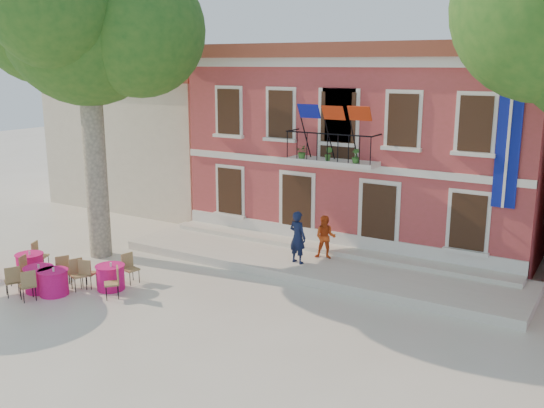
{
  "coord_description": "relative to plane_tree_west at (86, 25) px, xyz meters",
  "views": [
    {
      "loc": [
        10.86,
        -13.13,
        6.81
      ],
      "look_at": [
        0.82,
        3.5,
        2.28
      ],
      "focal_mm": 40.0,
      "sensor_mm": 36.0,
      "label": 1
    }
  ],
  "objects": [
    {
      "name": "ground",
      "position": [
        5.29,
        -1.63,
        -8.03
      ],
      "size": [
        90.0,
        90.0,
        0.0
      ],
      "primitive_type": "plane",
      "color": "beige",
      "rests_on": "ground"
    },
    {
      "name": "terrace",
      "position": [
        7.29,
        2.77,
        -7.88
      ],
      "size": [
        14.0,
        3.4,
        0.3
      ],
      "primitive_type": "cube",
      "color": "silver",
      "rests_on": "ground"
    },
    {
      "name": "cafe_table_4",
      "position": [
        2.8,
        -2.25,
        -7.6
      ],
      "size": [
        1.83,
        1.78,
        0.95
      ],
      "color": "#F11682",
      "rests_on": "ground"
    },
    {
      "name": "cafe_table_2",
      "position": [
        -0.3,
        -2.78,
        -7.61
      ],
      "size": [
        1.19,
        1.92,
        0.95
      ],
      "color": "#F11682",
      "rests_on": "ground"
    },
    {
      "name": "main_building",
      "position": [
        7.29,
        8.36,
        -4.25
      ],
      "size": [
        13.5,
        9.59,
        7.5
      ],
      "color": "#A63E3C",
      "rests_on": "ground"
    },
    {
      "name": "cafe_table_3",
      "position": [
        1.67,
        -3.46,
        -7.61
      ],
      "size": [
        1.15,
        1.93,
        0.95
      ],
      "color": "#F11682",
      "rests_on": "ground"
    },
    {
      "name": "plane_tree_west",
      "position": [
        0.0,
        0.0,
        0.0
      ],
      "size": [
        5.56,
        5.56,
        10.93
      ],
      "color": "#A59E84",
      "rests_on": "ground"
    },
    {
      "name": "neighbor_west",
      "position": [
        -4.21,
        9.37,
        -4.82
      ],
      "size": [
        9.4,
        9.4,
        6.4
      ],
      "color": "beige",
      "rests_on": "ground"
    },
    {
      "name": "cafe_table_1",
      "position": [
        1.05,
        -3.5,
        -7.61
      ],
      "size": [
        1.3,
        1.88,
        0.95
      ],
      "color": "#F11682",
      "rests_on": "ground"
    },
    {
      "name": "pedestrian_orange",
      "position": [
        7.5,
        3.08,
        -6.99
      ],
      "size": [
        0.87,
        0.76,
        1.49
      ],
      "primitive_type": "imported",
      "rotation": [
        0.0,
        0.0,
        0.32
      ],
      "color": "#E1501A",
      "rests_on": "terrace"
    },
    {
      "name": "pedestrian_navy",
      "position": [
        6.92,
        2.18,
        -6.85
      ],
      "size": [
        0.72,
        0.56,
        1.77
      ],
      "primitive_type": "imported",
      "rotation": [
        0.0,
        0.0,
        2.92
      ],
      "color": "#111938",
      "rests_on": "terrace"
    }
  ]
}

